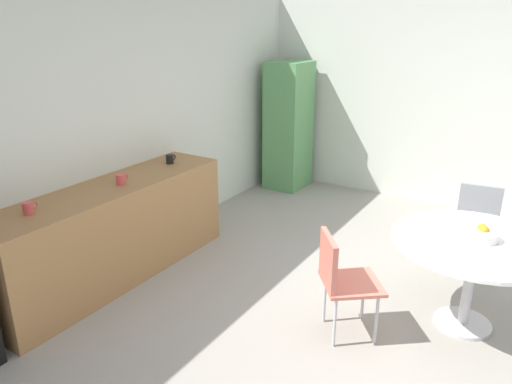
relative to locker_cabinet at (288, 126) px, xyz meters
name	(u,v)px	position (x,y,z in m)	size (l,w,h in m)	color
ground_plane	(416,331)	(-2.55, -2.55, -0.88)	(6.00, 6.00, 0.00)	#9E998E
wall_back	(129,125)	(-2.55, 0.45, 0.42)	(6.00, 0.10, 2.60)	silver
wall_side_right	(496,109)	(0.45, -2.55, 0.42)	(0.10, 6.00, 2.60)	silver
counter_block	(114,232)	(-3.17, 0.10, -0.43)	(2.44, 0.60, 0.90)	#9E7042
locker_cabinet	(288,126)	(0.00, 0.00, 0.00)	(0.60, 0.50, 1.77)	#599959
round_table	(474,254)	(-2.27, -2.84, -0.26)	(1.24, 1.24, 0.74)	silver
chair_gray	(477,219)	(-1.24, -2.72, -0.36)	(0.47, 0.47, 0.83)	silver
chair_coral	(339,274)	(-2.91, -2.02, -0.36)	(0.59, 0.59, 0.83)	silver
fruit_bowl	(480,234)	(-2.23, -2.85, -0.10)	(0.26, 0.26, 0.11)	silver
mug_white	(28,208)	(-3.95, 0.12, 0.06)	(0.13, 0.08, 0.09)	#D84C4C
mug_green	(121,179)	(-3.08, 0.05, 0.06)	(0.13, 0.08, 0.09)	#D84C4C
mug_red	(170,159)	(-2.33, 0.12, 0.06)	(0.13, 0.08, 0.09)	black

